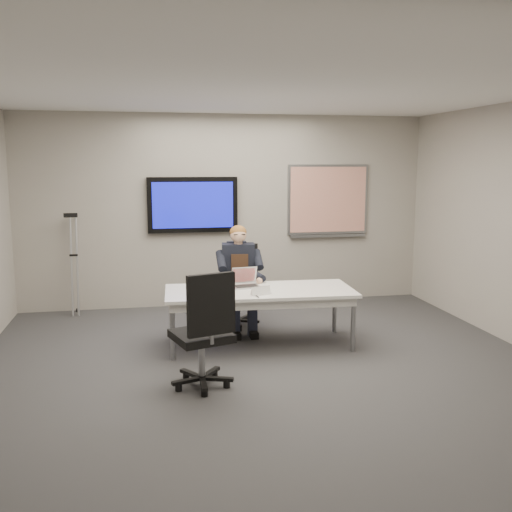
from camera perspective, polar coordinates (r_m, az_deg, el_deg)
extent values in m
cube|color=#343537|center=(5.85, 1.42, -11.81)|extent=(6.00, 6.00, 0.02)
cube|color=white|center=(5.49, 1.54, 16.56)|extent=(6.00, 6.00, 0.02)
cube|color=#A19A91|center=(8.43, -2.96, 4.53)|extent=(6.00, 0.02, 2.80)
cube|color=#A19A91|center=(2.70, 15.52, -6.32)|extent=(6.00, 0.02, 2.80)
cube|color=white|center=(6.57, 0.37, -3.52)|extent=(2.20, 1.00, 0.04)
cube|color=silver|center=(6.59, 0.37, -4.12)|extent=(2.10, 0.91, 0.09)
cylinder|color=gray|center=(6.22, -8.37, -7.52)|extent=(0.05, 0.05, 0.63)
cylinder|color=gray|center=(6.53, 9.69, -6.76)|extent=(0.05, 0.05, 0.63)
cylinder|color=gray|center=(6.95, -8.36, -5.72)|extent=(0.05, 0.05, 0.63)
cylinder|color=gray|center=(7.22, 7.86, -5.13)|extent=(0.05, 0.05, 0.63)
cube|color=black|center=(8.32, -6.34, 5.11)|extent=(1.30, 0.08, 0.80)
cube|color=#0C118B|center=(8.28, -6.32, 5.09)|extent=(1.16, 0.01, 0.66)
cube|color=gray|center=(8.75, 7.20, 5.63)|extent=(1.25, 0.04, 1.05)
cube|color=silver|center=(8.73, 7.25, 5.62)|extent=(1.18, 0.01, 0.98)
cube|color=gray|center=(8.77, 7.20, 2.03)|extent=(1.18, 0.05, 0.04)
cylinder|color=gray|center=(7.41, -1.82, -4.91)|extent=(0.06, 0.06, 0.36)
cube|color=black|center=(7.37, -1.82, -3.54)|extent=(0.61, 0.61, 0.07)
cube|color=black|center=(7.52, -1.44, -0.69)|extent=(0.41, 0.21, 0.53)
cylinder|color=gray|center=(5.50, -5.45, -9.90)|extent=(0.06, 0.06, 0.39)
cube|color=black|center=(5.43, -5.49, -7.96)|extent=(0.62, 0.62, 0.08)
cube|color=black|center=(5.13, -4.50, -4.86)|extent=(0.45, 0.19, 0.56)
cube|color=black|center=(7.27, -1.80, -0.95)|extent=(0.43, 0.28, 0.57)
cube|color=#332015|center=(7.15, -1.64, -0.90)|extent=(0.22, 0.04, 0.27)
sphere|color=#EDB591|center=(7.18, -1.78, 2.14)|extent=(0.20, 0.20, 0.20)
ellipsoid|color=brown|center=(7.19, -1.80, 2.39)|extent=(0.21, 0.21, 0.18)
cube|color=#A6A6A8|center=(6.68, -1.00, -3.08)|extent=(0.33, 0.25, 0.02)
cube|color=black|center=(6.67, -0.99, -3.02)|extent=(0.28, 0.18, 0.00)
cube|color=#A6A6A8|center=(6.79, -1.21, -1.93)|extent=(0.32, 0.11, 0.20)
cube|color=red|center=(6.78, -1.20, -1.92)|extent=(0.28, 0.09, 0.17)
cylinder|color=black|center=(6.23, 0.04, -4.01)|extent=(0.03, 0.14, 0.01)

